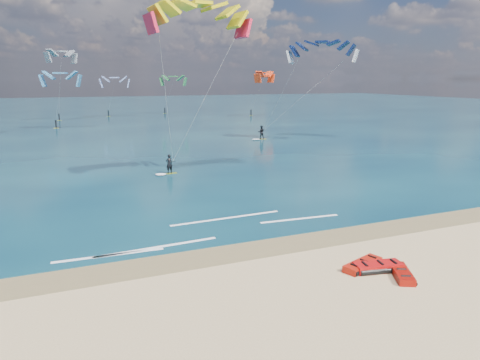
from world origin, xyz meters
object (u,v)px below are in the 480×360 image
(packed_kite_mid, at_px, (378,271))
(kitesurfer_main, at_px, (184,82))
(packed_kite_left, at_px, (362,268))
(packed_kite_right, at_px, (401,277))
(kitesurfer_far, at_px, (293,85))

(packed_kite_mid, distance_m, kitesurfer_main, 22.73)
(packed_kite_left, bearing_deg, packed_kite_right, -72.94)
(packed_kite_right, bearing_deg, packed_kite_left, 63.10)
(packed_kite_left, xyz_separation_m, kitesurfer_main, (-2.86, 20.43, 8.25))
(packed_kite_mid, xyz_separation_m, kitesurfer_far, (16.17, 38.02, 7.67))
(kitesurfer_far, bearing_deg, packed_kite_left, -108.16)
(kitesurfer_far, bearing_deg, packed_kite_right, -106.12)
(packed_kite_mid, distance_m, kitesurfer_far, 42.02)
(packed_kite_mid, relative_size, kitesurfer_far, 0.16)
(packed_kite_mid, bearing_deg, kitesurfer_far, 77.66)
(kitesurfer_far, bearing_deg, kitesurfer_main, -133.01)
(packed_kite_right, bearing_deg, kitesurfer_main, 36.90)
(packed_kite_left, distance_m, packed_kite_right, 1.72)
(packed_kite_right, height_order, kitesurfer_main, kitesurfer_main)
(packed_kite_left, distance_m, kitesurfer_far, 41.76)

